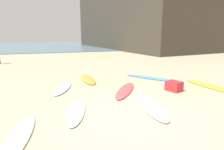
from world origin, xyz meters
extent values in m
plane|color=tan|center=(0.00, 0.00, 0.00)|extent=(120.00, 120.00, 0.00)
cube|color=slate|center=(0.00, 39.23, 0.04)|extent=(120.00, 40.00, 0.08)
cube|color=#3D382D|center=(21.79, 26.01, 7.42)|extent=(32.81, 29.79, 14.84)
ellipsoid|color=orange|center=(-0.25, 4.32, 0.04)|extent=(0.59, 2.21, 0.09)
ellipsoid|color=#E9E6C2|center=(0.82, 0.35, 0.04)|extent=(1.04, 2.41, 0.08)
ellipsoid|color=#4395D6|center=(2.76, 3.63, 0.03)|extent=(1.91, 2.36, 0.06)
ellipsoid|color=yellow|center=(4.36, 1.46, 0.03)|extent=(0.67, 2.61, 0.06)
ellipsoid|color=#DF474C|center=(0.74, 2.04, 0.04)|extent=(1.76, 2.16, 0.08)
ellipsoid|color=white|center=(-1.37, 0.69, 0.04)|extent=(0.96, 2.00, 0.07)
ellipsoid|color=silver|center=(-1.54, 3.14, 0.04)|extent=(1.13, 1.98, 0.08)
ellipsoid|color=white|center=(-2.71, -0.19, 0.03)|extent=(0.78, 2.13, 0.06)
cube|color=#B2282D|center=(2.54, 1.43, 0.19)|extent=(0.58, 0.66, 0.38)
camera|label=1|loc=(-2.00, -4.15, 2.11)|focal=29.05mm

